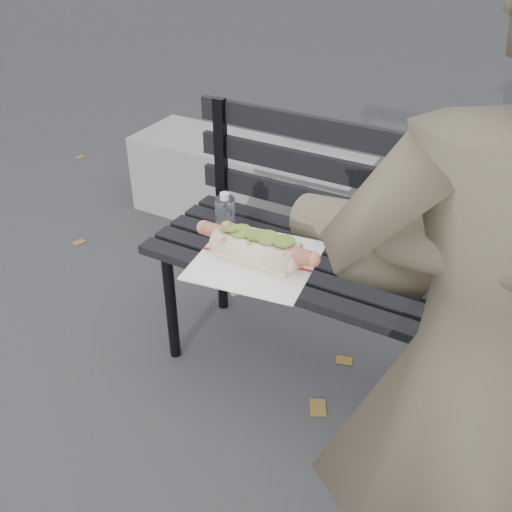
# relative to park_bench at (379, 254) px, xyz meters

# --- Properties ---
(park_bench) EXTENTS (1.50, 0.44, 0.88)m
(park_bench) POSITION_rel_park_bench_xyz_m (0.00, 0.00, 0.00)
(park_bench) COLOR black
(park_bench) RESTS_ON ground
(concrete_block) EXTENTS (1.20, 0.40, 0.40)m
(concrete_block) POSITION_rel_park_bench_xyz_m (-0.93, 0.79, -0.32)
(concrete_block) COLOR slate
(concrete_block) RESTS_ON ground
(person) EXTENTS (0.67, 0.55, 1.59)m
(person) POSITION_rel_park_bench_xyz_m (0.41, -0.73, 0.27)
(person) COLOR brown
(person) RESTS_ON ground
(held_hotdog) EXTENTS (0.62, 0.32, 0.20)m
(held_hotdog) POSITION_rel_park_bench_xyz_m (0.22, -0.78, 0.52)
(held_hotdog) COLOR brown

